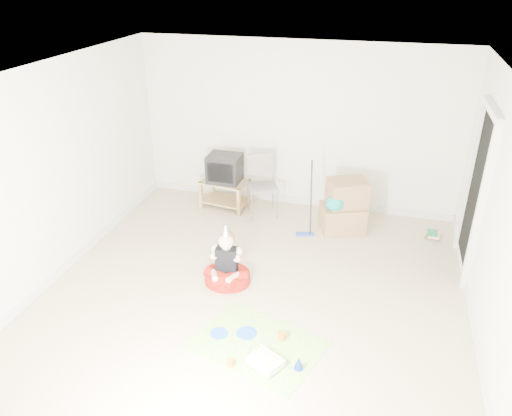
% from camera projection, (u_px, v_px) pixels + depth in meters
% --- Properties ---
extents(ground, '(5.00, 5.00, 0.00)m').
position_uv_depth(ground, '(255.00, 289.00, 6.11)').
color(ground, '#C6B18E').
rests_on(ground, ground).
extents(doorway_recess, '(0.02, 0.90, 2.05)m').
position_uv_depth(doorway_recess, '(476.00, 195.00, 6.11)').
color(doorway_recess, black).
rests_on(doorway_recess, ground).
extents(tv_stand, '(0.79, 0.56, 0.46)m').
position_uv_depth(tv_stand, '(225.00, 192.00, 8.01)').
color(tv_stand, olive).
rests_on(tv_stand, ground).
extents(crt_tv, '(0.51, 0.42, 0.44)m').
position_uv_depth(crt_tv, '(224.00, 168.00, 7.83)').
color(crt_tv, black).
rests_on(crt_tv, tv_stand).
extents(folding_chair, '(0.57, 0.56, 0.97)m').
position_uv_depth(folding_chair, '(263.00, 187.00, 7.69)').
color(folding_chair, gray).
rests_on(folding_chair, ground).
extents(cardboard_boxes, '(0.74, 0.68, 0.78)m').
position_uv_depth(cardboard_boxes, '(344.00, 207.00, 7.27)').
color(cardboard_boxes, '#976F49').
rests_on(cardboard_boxes, ground).
extents(floor_mop, '(0.28, 0.35, 1.06)m').
position_uv_depth(floor_mop, '(306.00, 219.00, 7.18)').
color(floor_mop, '#2542BD').
rests_on(floor_mop, ground).
extents(book_pile, '(0.24, 0.27, 0.10)m').
position_uv_depth(book_pile, '(434.00, 235.00, 7.21)').
color(book_pile, '#226646').
rests_on(book_pile, ground).
extents(seated_woman, '(0.61, 0.61, 0.82)m').
position_uv_depth(seated_woman, '(227.00, 270.00, 6.14)').
color(seated_woman, '#A0180E').
rests_on(seated_woman, ground).
extents(party_mat, '(1.52, 1.30, 0.01)m').
position_uv_depth(party_mat, '(257.00, 344.00, 5.23)').
color(party_mat, '#E83078').
rests_on(party_mat, ground).
extents(birthday_cake, '(0.40, 0.37, 0.15)m').
position_uv_depth(birthday_cake, '(266.00, 362.00, 4.93)').
color(birthday_cake, white).
rests_on(birthday_cake, party_mat).
extents(blue_plate_near, '(0.27, 0.27, 0.01)m').
position_uv_depth(blue_plate_near, '(247.00, 333.00, 5.36)').
color(blue_plate_near, blue).
rests_on(blue_plate_near, party_mat).
extents(blue_plate_far, '(0.26, 0.26, 0.01)m').
position_uv_depth(blue_plate_far, '(219.00, 333.00, 5.36)').
color(blue_plate_far, blue).
rests_on(blue_plate_far, party_mat).
extents(orange_cup_near, '(0.11, 0.11, 0.09)m').
position_uv_depth(orange_cup_near, '(282.00, 336.00, 5.27)').
color(orange_cup_near, orange).
rests_on(orange_cup_near, party_mat).
extents(orange_cup_far, '(0.09, 0.09, 0.08)m').
position_uv_depth(orange_cup_far, '(231.00, 362.00, 4.93)').
color(orange_cup_far, orange).
rests_on(orange_cup_far, party_mat).
extents(blue_party_hat, '(0.13, 0.13, 0.14)m').
position_uv_depth(blue_party_hat, '(299.00, 363.00, 4.88)').
color(blue_party_hat, '#162D9F').
rests_on(blue_party_hat, party_mat).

